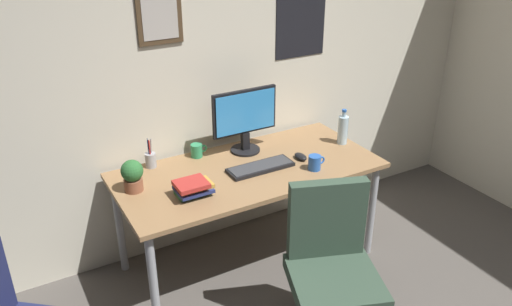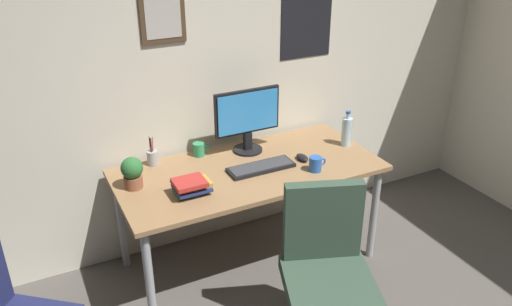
{
  "view_description": "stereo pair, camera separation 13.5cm",
  "coord_description": "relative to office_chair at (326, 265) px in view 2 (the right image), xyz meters",
  "views": [
    {
      "loc": [
        -1.46,
        -0.86,
        2.25
      ],
      "look_at": [
        -0.08,
        1.58,
        0.87
      ],
      "focal_mm": 36.0,
      "sensor_mm": 36.0,
      "label": 1
    },
    {
      "loc": [
        -1.34,
        -0.93,
        2.25
      ],
      "look_at": [
        -0.08,
        1.58,
        0.87
      ],
      "focal_mm": 36.0,
      "sensor_mm": 36.0,
      "label": 2
    }
  ],
  "objects": [
    {
      "name": "keyboard",
      "position": [
        0.01,
        0.78,
        0.21
      ],
      "size": [
        0.43,
        0.15,
        0.03
      ],
      "color": "black",
      "rests_on": "desk"
    },
    {
      "name": "book_stack_left",
      "position": [
        -0.48,
        0.69,
        0.25
      ],
      "size": [
        0.22,
        0.18,
        0.1
      ],
      "color": "#33723F",
      "rests_on": "desk"
    },
    {
      "name": "pen_cup",
      "position": [
        -0.58,
        1.15,
        0.25
      ],
      "size": [
        0.07,
        0.07,
        0.2
      ],
      "color": "#9EA0A5",
      "rests_on": "desk"
    },
    {
      "name": "wall_back",
      "position": [
        0.03,
        1.3,
        0.77
      ],
      "size": [
        4.4,
        0.1,
        2.6
      ],
      "color": "beige",
      "rests_on": "ground_plane"
    },
    {
      "name": "coffee_mug_far",
      "position": [
        -0.26,
        1.14,
        0.24
      ],
      "size": [
        0.11,
        0.08,
        0.09
      ],
      "color": "#2D8C59",
      "rests_on": "desk"
    },
    {
      "name": "desk",
      "position": [
        -0.05,
        0.83,
        0.13
      ],
      "size": [
        1.68,
        0.79,
        0.72
      ],
      "color": "#936D47",
      "rests_on": "ground_plane"
    },
    {
      "name": "water_bottle",
      "position": [
        0.71,
        0.84,
        0.3
      ],
      "size": [
        0.07,
        0.07,
        0.25
      ],
      "color": "silver",
      "rests_on": "desk"
    },
    {
      "name": "coffee_mug_near",
      "position": [
        0.31,
        0.61,
        0.25
      ],
      "size": [
        0.12,
        0.08,
        0.09
      ],
      "color": "#2659B2",
      "rests_on": "desk"
    },
    {
      "name": "monitor",
      "position": [
        0.06,
        1.07,
        0.44
      ],
      "size": [
        0.46,
        0.2,
        0.43
      ],
      "color": "black",
      "rests_on": "desk"
    },
    {
      "name": "computer_mouse",
      "position": [
        0.31,
        0.77,
        0.22
      ],
      "size": [
        0.06,
        0.11,
        0.04
      ],
      "color": "black",
      "rests_on": "desk"
    },
    {
      "name": "potted_plant",
      "position": [
        -0.77,
        0.92,
        0.3
      ],
      "size": [
        0.13,
        0.13,
        0.2
      ],
      "color": "brown",
      "rests_on": "desk"
    },
    {
      "name": "office_chair",
      "position": [
        0.0,
        0.0,
        0.0
      ],
      "size": [
        0.59,
        0.6,
        0.95
      ],
      "color": "#334738",
      "rests_on": "ground_plane"
    }
  ]
}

